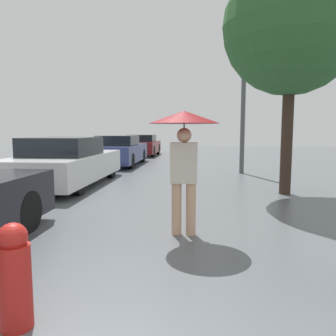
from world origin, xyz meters
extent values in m
cylinder|color=tan|center=(-0.18, 3.88, 0.37)|extent=(0.14, 0.14, 0.74)
cylinder|color=tan|center=(0.02, 3.88, 0.37)|extent=(0.14, 0.14, 0.74)
cube|color=beige|center=(-0.08, 3.88, 1.02)|extent=(0.37, 0.22, 0.56)
sphere|color=tan|center=(-0.08, 3.88, 1.40)|extent=(0.20, 0.20, 0.20)
cylinder|color=#515456|center=(-0.08, 3.88, 1.27)|extent=(0.02, 0.02, 0.60)
cone|color=maroon|center=(-0.08, 3.88, 1.65)|extent=(0.98, 0.98, 0.17)
cylinder|color=black|center=(-2.35, 3.79, 0.30)|extent=(0.18, 0.60, 0.60)
cube|color=silver|center=(-3.42, 7.89, 0.50)|extent=(1.86, 4.49, 0.66)
cube|color=black|center=(-3.42, 7.66, 1.06)|extent=(1.58, 2.02, 0.47)
cylinder|color=black|center=(-4.25, 9.28, 0.31)|extent=(0.18, 0.62, 0.62)
cylinder|color=black|center=(-2.58, 9.28, 0.31)|extent=(0.18, 0.62, 0.62)
cylinder|color=black|center=(-4.25, 6.49, 0.31)|extent=(0.18, 0.62, 0.62)
cylinder|color=black|center=(-2.58, 6.49, 0.31)|extent=(0.18, 0.62, 0.62)
cube|color=navy|center=(-3.22, 13.05, 0.51)|extent=(1.70, 4.23, 0.69)
cube|color=black|center=(-3.22, 12.84, 1.06)|extent=(1.45, 1.90, 0.40)
cylinder|color=black|center=(-3.99, 14.36, 0.30)|extent=(0.18, 0.61, 0.61)
cylinder|color=black|center=(-2.45, 14.36, 0.30)|extent=(0.18, 0.61, 0.61)
cylinder|color=black|center=(-3.99, 11.74, 0.30)|extent=(0.18, 0.61, 0.61)
cylinder|color=black|center=(-2.45, 11.74, 0.30)|extent=(0.18, 0.61, 0.61)
cube|color=maroon|center=(-3.15, 18.42, 0.50)|extent=(1.73, 3.81, 0.65)
cube|color=black|center=(-3.15, 18.23, 1.02)|extent=(1.47, 1.71, 0.39)
cylinder|color=black|center=(-3.92, 19.60, 0.32)|extent=(0.18, 0.65, 0.65)
cylinder|color=black|center=(-2.37, 19.60, 0.32)|extent=(0.18, 0.65, 0.65)
cylinder|color=black|center=(-3.92, 17.24, 0.32)|extent=(0.18, 0.65, 0.65)
cylinder|color=black|center=(-2.37, 17.24, 0.32)|extent=(0.18, 0.65, 0.65)
cylinder|color=#38281E|center=(2.14, 7.10, 1.46)|extent=(0.26, 0.26, 2.93)
sphere|color=#2D5B2D|center=(2.14, 7.10, 3.76)|extent=(3.02, 3.02, 3.02)
cylinder|color=#515456|center=(1.62, 10.75, 2.08)|extent=(0.15, 0.15, 4.16)
sphere|color=beige|center=(1.62, 10.75, 4.24)|extent=(0.26, 0.26, 0.26)
cylinder|color=#B21E19|center=(-1.23, 1.56, 0.32)|extent=(0.24, 0.24, 0.64)
sphere|color=#B21E19|center=(-1.23, 1.56, 0.70)|extent=(0.21, 0.21, 0.21)
camera|label=1|loc=(0.11, -0.63, 1.47)|focal=35.00mm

